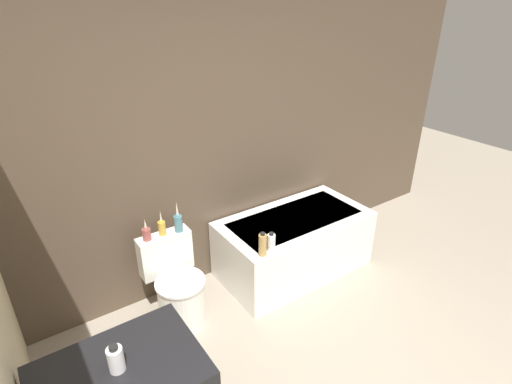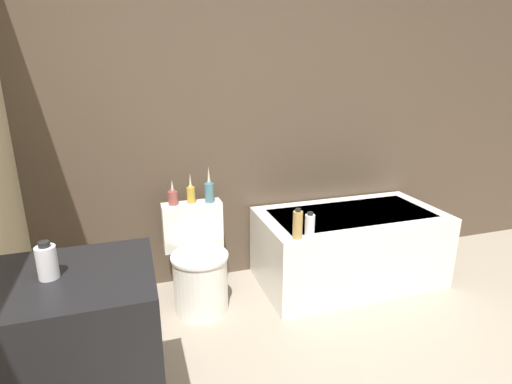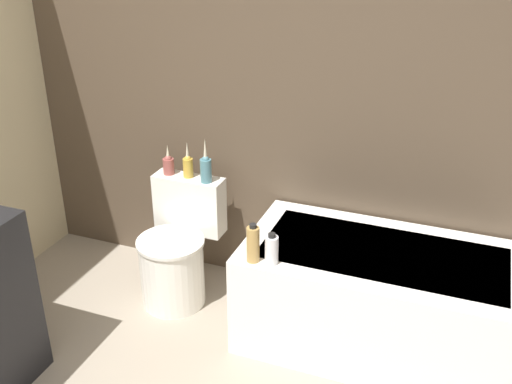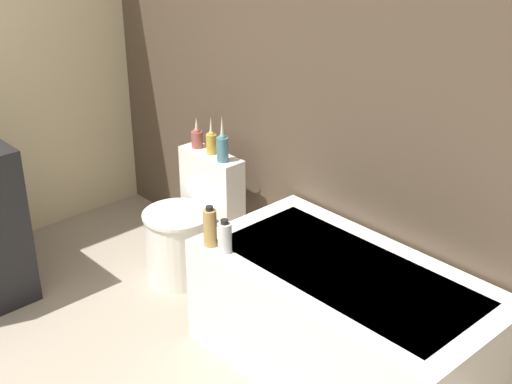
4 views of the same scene
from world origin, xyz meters
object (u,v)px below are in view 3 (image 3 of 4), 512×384
Objects in this scene: vase_bronze at (206,168)px; bathtub at (378,298)px; shampoo_bottle_tall at (253,244)px; toilet at (177,253)px; shampoo_bottle_short at (272,250)px; vase_gold at (168,164)px; vase_silver at (188,165)px.

bathtub is at bearing -9.48° from vase_bronze.
vase_bronze is 1.29× the size of shampoo_bottle_tall.
toilet reaches higher than bathtub.
shampoo_bottle_short is at bearing -23.51° from toilet.
vase_silver is at bearing 1.09° from vase_gold.
vase_bronze reaches higher than vase_silver.
shampoo_bottle_short is at bearing 7.36° from shampoo_bottle_tall.
toilet is 3.45× the size of shampoo_bottle_tall.
vase_bronze is (0.26, -0.02, 0.03)m from vase_gold.
vase_gold is at bearing 145.27° from shampoo_bottle_tall.
vase_bronze reaches higher than toilet.
vase_silver is 0.82× the size of vase_bronze.
shampoo_bottle_tall is at bearing -34.73° from vase_gold.
bathtub is 6.85× the size of shampoo_bottle_tall.
vase_gold is 1.10× the size of shampoo_bottle_short.
vase_gold reaches higher than bathtub.
shampoo_bottle_short reaches higher than toilet.
toilet is 0.78m from shampoo_bottle_tall.
vase_silver reaches higher than toilet.
vase_gold is 0.91m from shampoo_bottle_tall.
vase_gold is at bearing 174.66° from vase_bronze.
toilet is 3.86× the size of vase_gold.
vase_silver is 0.13m from vase_bronze.
shampoo_bottle_short reaches higher than bathtub.
vase_gold is at bearing 171.32° from bathtub.
vase_silver is at bearing 168.36° from vase_bronze.
toilet is at bearing -90.00° from vase_silver.
vase_bronze is (-1.07, 0.18, 0.51)m from bathtub.
vase_bronze is 0.76m from shampoo_bottle_short.
vase_bronze is (0.13, 0.17, 0.50)m from toilet.
toilet is 0.53m from vase_gold.
shampoo_bottle_tall is (0.61, -0.32, 0.37)m from toilet.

